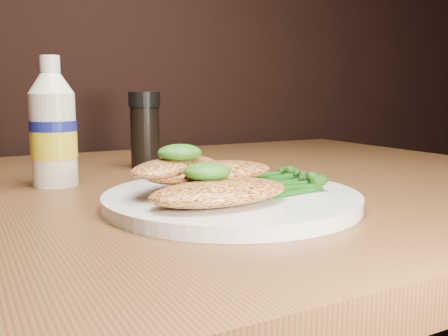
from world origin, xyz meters
TOP-DOWN VIEW (x-y plane):
  - plate at (0.02, 0.90)m, footprint 0.27×0.27m
  - chicken_front at (-0.01, 0.85)m, footprint 0.15×0.08m
  - chicken_mid at (0.01, 0.92)m, footprint 0.15×0.08m
  - chicken_back at (-0.03, 0.93)m, footprint 0.14×0.12m
  - pesto_front at (-0.02, 0.87)m, footprint 0.05×0.05m
  - pesto_back at (-0.02, 0.92)m, footprint 0.06×0.06m
  - broccolini_bundle at (0.07, 0.89)m, footprint 0.16×0.13m
  - mayo_bottle at (-0.12, 1.11)m, footprint 0.08×0.08m
  - pepper_grinder at (0.03, 1.19)m, footprint 0.06×0.06m

SIDE VIEW (x-z plane):
  - plate at x=0.02m, z-range 0.75..0.76m
  - broccolini_bundle at x=0.07m, z-range 0.76..0.79m
  - chicken_front at x=-0.01m, z-range 0.76..0.79m
  - chicken_mid at x=0.01m, z-range 0.77..0.80m
  - chicken_back at x=-0.03m, z-range 0.78..0.80m
  - pesto_front at x=-0.02m, z-range 0.78..0.80m
  - pesto_back at x=-0.02m, z-range 0.80..0.82m
  - pepper_grinder at x=0.03m, z-range 0.75..0.87m
  - mayo_bottle at x=-0.12m, z-range 0.75..0.92m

